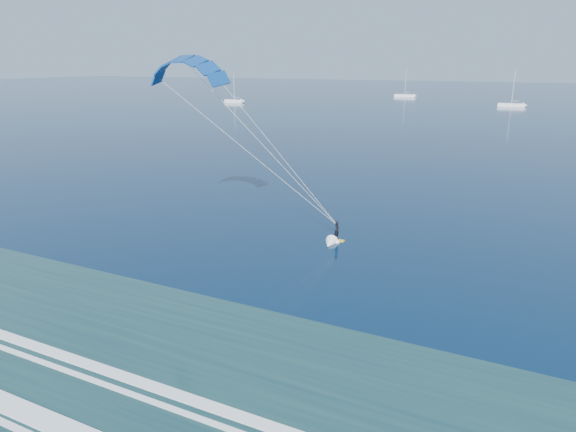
% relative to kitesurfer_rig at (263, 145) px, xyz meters
% --- Properties ---
extents(kitesurfer_rig, '(16.09, 8.54, 16.69)m').
position_rel_kitesurfer_rig_xyz_m(kitesurfer_rig, '(0.00, 0.00, 0.00)').
color(kitesurfer_rig, yellow).
rests_on(kitesurfer_rig, ground).
extents(sailboat_0, '(7.68, 2.40, 10.59)m').
position_rel_kitesurfer_rig_xyz_m(sailboat_0, '(-88.57, 136.56, -7.87)').
color(sailboat_0, white).
rests_on(sailboat_0, ground).
extents(sailboat_1, '(9.28, 2.40, 12.43)m').
position_rel_kitesurfer_rig_xyz_m(sailboat_1, '(-37.77, 200.38, -7.86)').
color(sailboat_1, white).
rests_on(sailboat_1, ground).
extents(sailboat_2, '(8.86, 2.40, 12.28)m').
position_rel_kitesurfer_rig_xyz_m(sailboat_2, '(9.26, 164.02, -7.86)').
color(sailboat_2, white).
rests_on(sailboat_2, ground).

